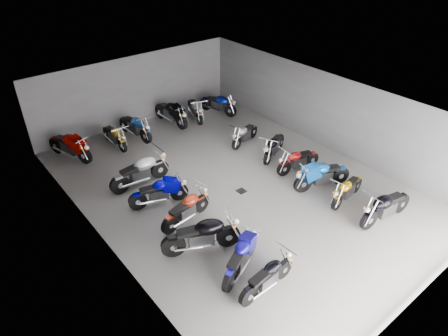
{
  "coord_description": "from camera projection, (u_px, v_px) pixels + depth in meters",
  "views": [
    {
      "loc": [
        -7.93,
        -9.24,
        8.54
      ],
      "look_at": [
        -0.49,
        -0.1,
        1.0
      ],
      "focal_mm": 32.0,
      "sensor_mm": 36.0,
      "label": 1
    }
  ],
  "objects": [
    {
      "name": "ground",
      "position": [
        233.0,
        185.0,
        14.86
      ],
      "size": [
        14.0,
        14.0,
        0.0
      ],
      "primitive_type": "plane",
      "color": "gray",
      "rests_on": "ground"
    },
    {
      "name": "wall_back",
      "position": [
        136.0,
        90.0,
        18.57
      ],
      "size": [
        10.0,
        0.1,
        3.2
      ],
      "primitive_type": "cube",
      "color": "slate",
      "rests_on": "ground"
    },
    {
      "name": "wall_left",
      "position": [
        99.0,
        203.0,
        11.34
      ],
      "size": [
        0.1,
        14.0,
        3.2
      ],
      "primitive_type": "cube",
      "color": "slate",
      "rests_on": "ground"
    },
    {
      "name": "wall_right",
      "position": [
        324.0,
        110.0,
        16.65
      ],
      "size": [
        0.1,
        14.0,
        3.2
      ],
      "primitive_type": "cube",
      "color": "slate",
      "rests_on": "ground"
    },
    {
      "name": "ceiling",
      "position": [
        234.0,
        105.0,
        13.12
      ],
      "size": [
        10.0,
        14.0,
        0.04
      ],
      "primitive_type": "cube",
      "color": "black",
      "rests_on": "wall_back"
    },
    {
      "name": "drain_grate",
      "position": [
        241.0,
        191.0,
        14.53
      ],
      "size": [
        0.32,
        0.32,
        0.01
      ],
      "primitive_type": "cube",
      "color": "black",
      "rests_on": "ground"
    },
    {
      "name": "motorcycle_left_a",
      "position": [
        268.0,
        277.0,
        10.5
      ],
      "size": [
        1.96,
        0.41,
        0.86
      ],
      "rotation": [
        0.0,
        0.0,
        -1.52
      ],
      "color": "black",
      "rests_on": "ground"
    },
    {
      "name": "motorcycle_left_b",
      "position": [
        241.0,
        257.0,
        11.06
      ],
      "size": [
        1.96,
        1.0,
        0.92
      ],
      "rotation": [
        0.0,
        0.0,
        -1.14
      ],
      "color": "black",
      "rests_on": "ground"
    },
    {
      "name": "motorcycle_left_c",
      "position": [
        202.0,
        235.0,
        11.69
      ],
      "size": [
        2.25,
        1.14,
        1.06
      ],
      "rotation": [
        0.0,
        0.0,
        -2.0
      ],
      "color": "black",
      "rests_on": "ground"
    },
    {
      "name": "motorcycle_left_d",
      "position": [
        186.0,
        209.0,
        12.86
      ],
      "size": [
        2.05,
        0.55,
        0.91
      ],
      "rotation": [
        0.0,
        0.0,
        -1.39
      ],
      "color": "black",
      "rests_on": "ground"
    },
    {
      "name": "motorcycle_left_e",
      "position": [
        159.0,
        192.0,
        13.63
      ],
      "size": [
        2.04,
        0.78,
        0.92
      ],
      "rotation": [
        0.0,
        0.0,
        -1.88
      ],
      "color": "black",
      "rests_on": "ground"
    },
    {
      "name": "motorcycle_left_f",
      "position": [
        140.0,
        172.0,
        14.58
      ],
      "size": [
        2.38,
        0.46,
        1.05
      ],
      "rotation": [
        0.0,
        0.0,
        -1.58
      ],
      "color": "black",
      "rests_on": "ground"
    },
    {
      "name": "motorcycle_right_a",
      "position": [
        386.0,
        207.0,
        12.87
      ],
      "size": [
        2.28,
        0.51,
        1.0
      ],
      "rotation": [
        0.0,
        0.0,
        1.46
      ],
      "color": "black",
      "rests_on": "ground"
    },
    {
      "name": "motorcycle_right_b",
      "position": [
        347.0,
        189.0,
        13.81
      ],
      "size": [
        1.96,
        0.48,
        0.86
      ],
      "rotation": [
        0.0,
        0.0,
        1.72
      ],
      "color": "black",
      "rests_on": "ground"
    },
    {
      "name": "motorcycle_right_c",
      "position": [
        322.0,
        175.0,
        14.44
      ],
      "size": [
        2.2,
        0.86,
        1.0
      ],
      "rotation": [
        0.0,
        0.0,
        1.25
      ],
      "color": "black",
      "rests_on": "ground"
    },
    {
      "name": "motorcycle_right_d",
      "position": [
        298.0,
        160.0,
        15.44
      ],
      "size": [
        1.98,
        0.49,
        0.87
      ],
      "rotation": [
        0.0,
        0.0,
        1.42
      ],
      "color": "black",
      "rests_on": "ground"
    },
    {
      "name": "motorcycle_right_e",
      "position": [
        274.0,
        146.0,
        16.35
      ],
      "size": [
        1.93,
        0.97,
        0.9
      ],
      "rotation": [
        0.0,
        0.0,
        1.99
      ],
      "color": "black",
      "rests_on": "ground"
    },
    {
      "name": "motorcycle_right_f",
      "position": [
        245.0,
        134.0,
        17.31
      ],
      "size": [
        1.86,
        0.66,
        0.84
      ],
      "rotation": [
        0.0,
        0.0,
        1.86
      ],
      "color": "black",
      "rests_on": "ground"
    },
    {
      "name": "motorcycle_back_a",
      "position": [
        70.0,
        146.0,
        16.2
      ],
      "size": [
        0.96,
        2.27,
        1.04
      ],
      "rotation": [
        0.0,
        0.0,
        3.49
      ],
      "color": "black",
      "rests_on": "ground"
    },
    {
      "name": "motorcycle_back_b",
      "position": [
        115.0,
        136.0,
        17.11
      ],
      "size": [
        0.39,
        2.02,
        0.89
      ],
      "rotation": [
        0.0,
        0.0,
        3.15
      ],
      "color": "black",
      "rests_on": "ground"
    },
    {
      "name": "motorcycle_back_c",
      "position": [
        135.0,
        126.0,
        17.73
      ],
      "size": [
        0.52,
        2.28,
        1.0
      ],
      "rotation": [
        0.0,
        0.0,
        3.26
      ],
      "color": "black",
      "rests_on": "ground"
    },
    {
      "name": "motorcycle_back_d",
      "position": [
        171.0,
        113.0,
        18.89
      ],
      "size": [
        0.51,
        2.35,
        1.03
      ],
      "rotation": [
        0.0,
        0.0,
        3.23
      ],
      "color": "black",
      "rests_on": "ground"
    },
    {
      "name": "motorcycle_back_e",
      "position": [
        195.0,
        109.0,
        19.39
      ],
      "size": [
        0.82,
        2.08,
        0.94
      ],
      "rotation": [
        0.0,
        0.0,
        2.82
      ],
      "color": "black",
      "rests_on": "ground"
    },
    {
      "name": "motorcycle_back_f",
      "position": [
        218.0,
        104.0,
        19.91
      ],
      "size": [
        0.77,
        2.1,
        0.95
      ],
      "rotation": [
        0.0,
        0.0,
        3.44
      ],
      "color": "black",
      "rests_on": "ground"
    }
  ]
}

